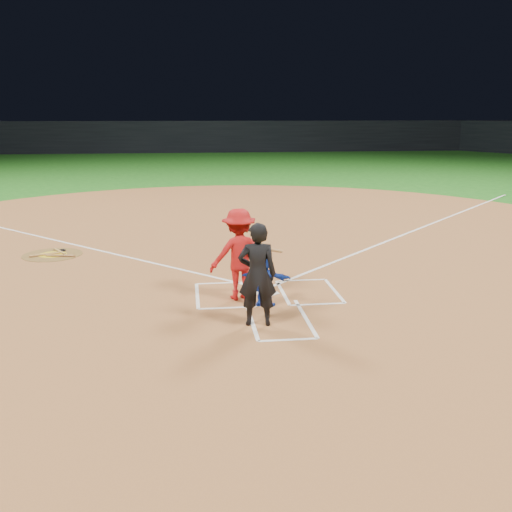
{
  "coord_description": "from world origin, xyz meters",
  "views": [
    {
      "loc": [
        -1.76,
        -12.35,
        4.04
      ],
      "look_at": [
        -0.3,
        -0.4,
        1.0
      ],
      "focal_mm": 40.0,
      "sensor_mm": 36.0,
      "label": 1
    }
  ],
  "objects": [
    {
      "name": "on_deck_bat_a",
      "position": [
        -5.55,
        4.59,
        0.05
      ],
      "size": [
        0.5,
        0.75,
        0.06
      ],
      "primitive_type": "cylinder",
      "rotation": [
        1.57,
        0.0,
        0.56
      ],
      "color": "#A67D3C",
      "rests_on": "on_deck_circle"
    },
    {
      "name": "on_deck_logo",
      "position": [
        -5.7,
        4.34,
        0.02
      ],
      "size": [
        0.8,
        0.8,
        0.0
      ],
      "primitive_type": "cylinder",
      "color": "yellow",
      "rests_on": "on_deck_circle"
    },
    {
      "name": "chalk_markings",
      "position": [
        0.0,
        5.29,
        0.01
      ],
      "size": [
        28.35,
        17.32,
        0.01
      ],
      "color": "white",
      "rests_on": "home_plate_dirt"
    },
    {
      "name": "on_deck_bat_c",
      "position": [
        -5.4,
        4.04,
        0.05
      ],
      "size": [
        0.84,
        0.2,
        0.06
      ],
      "primitive_type": "cylinder",
      "rotation": [
        1.57,
        0.0,
        1.4
      ],
      "color": "brown",
      "rests_on": "on_deck_circle"
    },
    {
      "name": "batter_at_plate",
      "position": [
        -0.66,
        -0.28,
        1.02
      ],
      "size": [
        1.69,
        0.99,
        2.02
      ],
      "color": "#B41414",
      "rests_on": "home_plate_dirt"
    },
    {
      "name": "on_deck_circle",
      "position": [
        -5.7,
        4.34,
        0.02
      ],
      "size": [
        1.7,
        1.7,
        0.01
      ],
      "primitive_type": "cylinder",
      "color": "brown",
      "rests_on": "home_plate_dirt"
    },
    {
      "name": "catcher",
      "position": [
        -0.16,
        -0.85,
        0.59
      ],
      "size": [
        1.12,
        0.66,
        1.15
      ],
      "primitive_type": "imported",
      "rotation": [
        0.0,
        0.0,
        2.82
      ],
      "color": "#1536AF",
      "rests_on": "home_plate_dirt"
    },
    {
      "name": "home_plate",
      "position": [
        0.0,
        0.0,
        0.02
      ],
      "size": [
        0.6,
        0.6,
        0.02
      ],
      "primitive_type": "cylinder",
      "rotation": [
        0.0,
        0.0,
        3.14
      ],
      "color": "silver",
      "rests_on": "home_plate_dirt"
    },
    {
      "name": "on_deck_bat_b",
      "position": [
        -5.9,
        4.24,
        0.05
      ],
      "size": [
        0.79,
        0.4,
        0.06
      ],
      "primitive_type": "cylinder",
      "rotation": [
        1.57,
        0.0,
        -1.15
      ],
      "color": "#A6733D",
      "rests_on": "on_deck_circle"
    },
    {
      "name": "stadium_wall_far",
      "position": [
        0.0,
        48.0,
        1.6
      ],
      "size": [
        80.0,
        1.2,
        3.2
      ],
      "primitive_type": "cube",
      "color": "black",
      "rests_on": "ground"
    },
    {
      "name": "bat_weight_donut",
      "position": [
        -5.5,
        4.74,
        0.05
      ],
      "size": [
        0.19,
        0.19,
        0.05
      ],
      "primitive_type": "torus",
      "color": "black",
      "rests_on": "on_deck_circle"
    },
    {
      "name": "home_plate_dirt",
      "position": [
        0.0,
        6.0,
        0.01
      ],
      "size": [
        28.0,
        28.0,
        0.01
      ],
      "primitive_type": "cylinder",
      "color": "brown",
      "rests_on": "ground"
    },
    {
      "name": "ground",
      "position": [
        0.0,
        0.0,
        0.0
      ],
      "size": [
        120.0,
        120.0,
        0.0
      ],
      "primitive_type": "plane",
      "color": "#195B16",
      "rests_on": "ground"
    },
    {
      "name": "umpire",
      "position": [
        -0.46,
        -1.95,
        1.03
      ],
      "size": [
        0.78,
        0.55,
        2.03
      ],
      "primitive_type": "imported",
      "rotation": [
        0.0,
        0.0,
        3.05
      ],
      "color": "black",
      "rests_on": "home_plate_dirt"
    }
  ]
}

